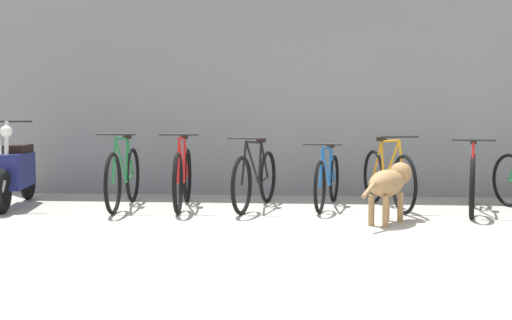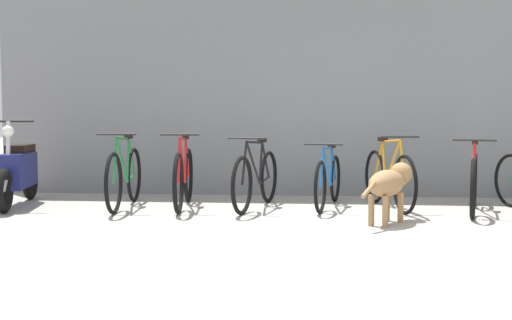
% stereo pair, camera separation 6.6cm
% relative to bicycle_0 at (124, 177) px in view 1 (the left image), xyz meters
% --- Properties ---
extents(ground_plane, '(60.00, 60.00, 0.00)m').
position_rel_bicycle_0_xyz_m(ground_plane, '(2.43, -1.92, -0.38)').
color(ground_plane, '#9E998E').
extents(shop_wall_back, '(9.41, 0.20, 3.31)m').
position_rel_bicycle_0_xyz_m(shop_wall_back, '(2.43, 1.45, 1.28)').
color(shop_wall_back, slate).
rests_on(shop_wall_back, ground).
extents(bicycle_0, '(0.46, 1.78, 0.92)m').
position_rel_bicycle_0_xyz_m(bicycle_0, '(0.00, 0.00, 0.00)').
color(bicycle_0, black).
rests_on(bicycle_0, ground).
extents(bicycle_1, '(0.46, 1.74, 0.92)m').
position_rel_bicycle_0_xyz_m(bicycle_1, '(0.72, 0.07, -0.00)').
color(bicycle_1, black).
rests_on(bicycle_1, ground).
extents(bicycle_2, '(0.52, 1.73, 0.88)m').
position_rel_bicycle_0_xyz_m(bicycle_2, '(1.62, 0.08, -0.02)').
color(bicycle_2, black).
rests_on(bicycle_2, ground).
extents(bicycle_3, '(0.49, 1.62, 0.80)m').
position_rel_bicycle_0_xyz_m(bicycle_3, '(2.50, 0.24, -0.04)').
color(bicycle_3, black).
rests_on(bicycle_3, ground).
extents(bicycle_4, '(0.52, 1.64, 0.89)m').
position_rel_bicycle_0_xyz_m(bicycle_4, '(3.23, 0.23, -0.01)').
color(bicycle_4, black).
rests_on(bicycle_4, ground).
extents(bicycle_5, '(0.59, 1.68, 0.87)m').
position_rel_bicycle_0_xyz_m(bicycle_5, '(4.18, 0.00, -0.03)').
color(bicycle_5, black).
rests_on(bicycle_5, ground).
extents(motorcycle, '(0.60, 1.74, 1.08)m').
position_rel_bicycle_0_xyz_m(motorcycle, '(-1.38, 0.02, 0.04)').
color(motorcycle, black).
rests_on(motorcycle, ground).
extents(stray_dog, '(0.66, 0.97, 0.62)m').
position_rel_bicycle_0_xyz_m(stray_dog, '(3.10, -0.85, 0.04)').
color(stray_dog, '#997247').
rests_on(stray_dog, ground).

